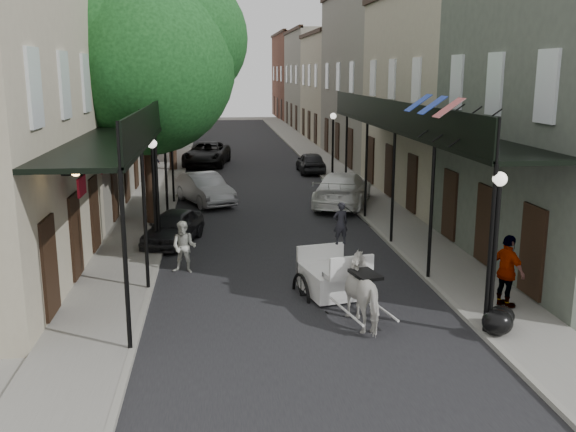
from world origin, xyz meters
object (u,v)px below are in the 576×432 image
object	(u,v)px
carriage	(327,254)
car_right_near	(343,189)
tree_near	(156,57)
lamppost_left	(154,192)
car_right_far	(311,162)
pedestrian_walking	(184,247)
lamppost_right_far	(333,147)
pedestrian_sidewalk_left	(151,160)
car_left_far	(207,154)
pedestrian_sidewalk_right	(507,272)
car_left_near	(173,227)
tree_far	(176,73)
lamppost_right_near	(495,250)
car_left_mid	(204,189)
horse	(367,292)

from	to	relation	value
carriage	car_right_near	world-z (taller)	carriage
tree_near	carriage	distance (m)	11.45
lamppost_left	car_right_far	xyz separation A→B (m)	(7.70, 16.38, -1.42)
carriage	pedestrian_walking	distance (m)	4.53
carriage	car_right_near	bearing A→B (deg)	64.29
pedestrian_walking	car_right_near	bearing A→B (deg)	68.75
lamppost_right_far	pedestrian_sidewalk_left	bearing A→B (deg)	154.34
carriage	car_left_far	world-z (taller)	carriage
pedestrian_walking	pedestrian_sidewalk_right	xyz separation A→B (m)	(8.22, -4.20, 0.26)
pedestrian_sidewalk_right	car_left_near	bearing A→B (deg)	29.21
tree_far	lamppost_right_far	xyz separation A→B (m)	(8.35, -6.18, -3.79)
lamppost_right_near	pedestrian_walking	world-z (taller)	lamppost_right_near
tree_near	lamppost_left	size ratio (longest dim) A/B	2.60
car_left_far	car_right_far	xyz separation A→B (m)	(6.20, -3.82, -0.13)
car_left_mid	horse	bearing A→B (deg)	-97.84
lamppost_right_near	lamppost_left	bearing A→B (deg)	135.71
lamppost_right_far	car_right_near	distance (m)	5.43
pedestrian_sidewalk_left	car_left_near	bearing A→B (deg)	84.57
lamppost_right_near	car_right_far	bearing A→B (deg)	91.17
pedestrian_sidewalk_right	tree_near	bearing A→B (deg)	21.14
lamppost_right_near	car_left_near	distance (m)	11.95
pedestrian_walking	car_right_far	xyz separation A→B (m)	(6.67, 18.75, -0.17)
lamppost_right_near	pedestrian_sidewalk_left	size ratio (longest dim) A/B	2.38
tree_near	car_left_far	bearing A→B (deg)	84.31
pedestrian_walking	carriage	bearing A→B (deg)	-13.50
tree_near	horse	bearing A→B (deg)	-63.21
pedestrian_sidewalk_right	car_left_far	size ratio (longest dim) A/B	0.34
tree_far	lamppost_right_near	world-z (taller)	tree_far
horse	pedestrian_sidewalk_left	distance (m)	24.84
lamppost_right_far	car_left_far	xyz separation A→B (m)	(-6.70, 8.20, -1.29)
tree_near	lamppost_left	xyz separation A→B (m)	(0.10, -4.18, -4.44)
car_right_near	lamppost_left	bearing A→B (deg)	60.65
lamppost_right_near	car_left_near	xyz separation A→B (m)	(-7.70, 9.02, -1.45)
horse	car_right_near	world-z (taller)	horse
lamppost_right_near	lamppost_right_far	bearing A→B (deg)	90.00
tree_near	carriage	bearing A→B (deg)	-59.59
lamppost_right_far	car_left_near	bearing A→B (deg)	-125.04
pedestrian_sidewalk_right	lamppost_left	bearing A→B (deg)	34.75
carriage	car_left_far	size ratio (longest dim) A/B	0.50
lamppost_right_far	car_left_near	size ratio (longest dim) A/B	1.05
car_left_far	car_right_far	world-z (taller)	car_left_far
horse	car_left_mid	world-z (taller)	horse
lamppost_right_near	pedestrian_sidewalk_left	distance (m)	26.69
tree_far	car_right_far	size ratio (longest dim) A/B	2.33
horse	pedestrian_sidewalk_right	bearing A→B (deg)	174.46
car_left_near	lamppost_left	bearing A→B (deg)	-99.37
car_right_near	pedestrian_sidewalk_left	bearing A→B (deg)	-27.37
car_left_mid	tree_far	bearing A→B (deg)	76.24
lamppost_left	car_left_far	xyz separation A→B (m)	(1.50, 20.20, -1.29)
tree_near	pedestrian_sidewalk_right	size ratio (longest dim) A/B	5.12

